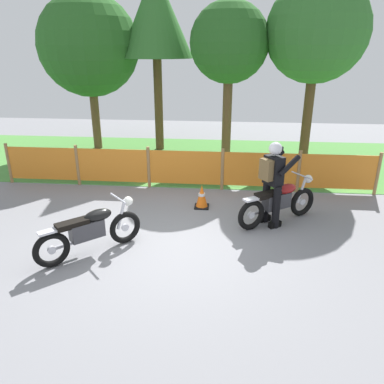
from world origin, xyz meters
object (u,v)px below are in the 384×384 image
Objects in this scene: rider_lead at (273,180)px; motorcycle_lead at (279,202)px; motorcycle_trailing at (90,230)px; traffic_cone at (202,196)px.

motorcycle_lead is at bearing 0.51° from rider_lead.
rider_lead is (-0.17, -0.12, 0.50)m from motorcycle_lead.
traffic_cone is (1.74, 2.17, -0.18)m from motorcycle_trailing.
rider_lead is 1.73m from traffic_cone.
motorcycle_lead is 0.55m from rider_lead.
rider_lead reaches higher than traffic_cone.
motorcycle_trailing is 0.88× the size of rider_lead.
rider_lead reaches higher than motorcycle_trailing.
motorcycle_trailing is (-3.33, -1.57, -0.01)m from motorcycle_lead.
rider_lead is 3.19× the size of traffic_cone.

